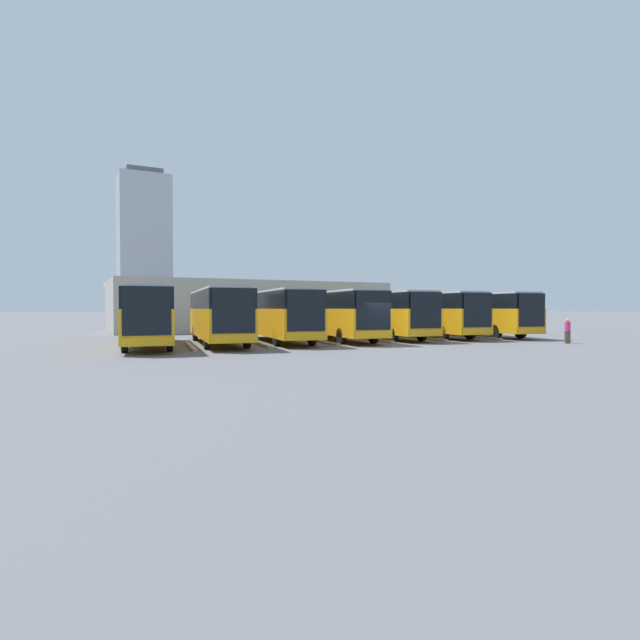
{
  "coord_description": "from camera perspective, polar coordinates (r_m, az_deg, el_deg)",
  "views": [
    {
      "loc": [
        16.11,
        24.11,
        2.21
      ],
      "look_at": [
        1.18,
        -6.07,
        1.39
      ],
      "focal_mm": 28.0,
      "sensor_mm": 36.0,
      "label": 1
    }
  ],
  "objects": [
    {
      "name": "pedestrian",
      "position": [
        34.6,
        26.44,
        -1.04
      ],
      "size": [
        0.48,
        0.48,
        1.55
      ],
      "rotation": [
        0.0,
        0.0,
        5.67
      ],
      "color": "brown",
      "rests_on": "ground_plane"
    },
    {
      "name": "curb_divider_3",
      "position": [
        31.65,
        0.11,
        -2.48
      ],
      "size": [
        1.07,
        6.27,
        0.15
      ],
      "primitive_type": "cube",
      "rotation": [
        0.0,
        0.0,
        -0.13
      ],
      "color": "#9E9E99",
      "rests_on": "ground_plane"
    },
    {
      "name": "bus_6",
      "position": [
        30.04,
        -19.09,
        0.63
      ],
      "size": [
        4.0,
        12.39,
        3.32
      ],
      "rotation": [
        0.0,
        0.0,
        -0.13
      ],
      "color": "orange",
      "rests_on": "ground_plane"
    },
    {
      "name": "curb_divider_2",
      "position": [
        34.08,
        5.95,
        -2.21
      ],
      "size": [
        1.07,
        6.27,
        0.15
      ],
      "primitive_type": "cube",
      "rotation": [
        0.0,
        0.0,
        -0.13
      ],
      "color": "#9E9E99",
      "rests_on": "ground_plane"
    },
    {
      "name": "bus_4",
      "position": [
        32.61,
        -4.73,
        0.76
      ],
      "size": [
        4.0,
        12.39,
        3.32
      ],
      "rotation": [
        0.0,
        0.0,
        -0.13
      ],
      "color": "orange",
      "rests_on": "ground_plane"
    },
    {
      "name": "bus_3",
      "position": [
        34.12,
        1.85,
        0.79
      ],
      "size": [
        4.0,
        12.39,
        3.32
      ],
      "rotation": [
        0.0,
        0.0,
        -0.13
      ],
      "color": "orange",
      "rests_on": "ground_plane"
    },
    {
      "name": "ground_plane",
      "position": [
        29.08,
        7.42,
        -2.98
      ],
      "size": [
        600.0,
        600.0,
        0.0
      ],
      "primitive_type": "plane",
      "color": "#5B5B60"
    },
    {
      "name": "curb_divider_4",
      "position": [
        30.27,
        -7.08,
        -2.66
      ],
      "size": [
        1.07,
        6.27,
        0.15
      ],
      "primitive_type": "cube",
      "rotation": [
        0.0,
        0.0,
        -0.13
      ],
      "color": "#9E9E99",
      "rests_on": "ground_plane"
    },
    {
      "name": "curb_divider_0",
      "position": [
        38.46,
        17.06,
        -1.85
      ],
      "size": [
        1.07,
        6.27,
        0.15
      ],
      "primitive_type": "cube",
      "rotation": [
        0.0,
        0.0,
        -0.13
      ],
      "color": "#9E9E99",
      "rests_on": "ground_plane"
    },
    {
      "name": "office_tower",
      "position": [
        202.53,
        -19.48,
        8.18
      ],
      "size": [
        18.3,
        18.3,
        54.14
      ],
      "color": "#ADB2B7",
      "rests_on": "ground_plane"
    },
    {
      "name": "bus_0",
      "position": [
        41.13,
        17.43,
        0.83
      ],
      "size": [
        4.0,
        12.39,
        3.32
      ],
      "rotation": [
        0.0,
        0.0,
        -0.13
      ],
      "color": "orange",
      "rests_on": "ground_plane"
    },
    {
      "name": "curb_divider_1",
      "position": [
        36.35,
        11.53,
        -2.01
      ],
      "size": [
        1.07,
        6.27,
        0.15
      ],
      "primitive_type": "cube",
      "rotation": [
        0.0,
        0.0,
        -0.13
      ],
      "color": "#9E9E99",
      "rests_on": "ground_plane"
    },
    {
      "name": "bus_1",
      "position": [
        38.98,
        12.3,
        0.83
      ],
      "size": [
        4.0,
        12.39,
        3.32
      ],
      "rotation": [
        0.0,
        0.0,
        -0.13
      ],
      "color": "orange",
      "rests_on": "ground_plane"
    },
    {
      "name": "curb_divider_5",
      "position": [
        28.81,
        -14.57,
        -2.9
      ],
      "size": [
        1.07,
        6.27,
        0.15
      ],
      "primitive_type": "cube",
      "rotation": [
        0.0,
        0.0,
        -0.13
      ],
      "color": "#9E9E99",
      "rests_on": "ground_plane"
    },
    {
      "name": "station_building",
      "position": [
        51.46,
        -8.08,
        1.61
      ],
      "size": [
        26.53,
        14.64,
        4.79
      ],
      "color": "#A8A399",
      "rests_on": "ground_plane"
    },
    {
      "name": "bus_5",
      "position": [
        30.95,
        -11.55,
        0.7
      ],
      "size": [
        4.0,
        12.39,
        3.32
      ],
      "rotation": [
        0.0,
        0.0,
        -0.13
      ],
      "color": "orange",
      "rests_on": "ground_plane"
    },
    {
      "name": "bus_2",
      "position": [
        36.64,
        7.17,
        0.82
      ],
      "size": [
        4.0,
        12.39,
        3.32
      ],
      "rotation": [
        0.0,
        0.0,
        -0.13
      ],
      "color": "orange",
      "rests_on": "ground_plane"
    }
  ]
}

